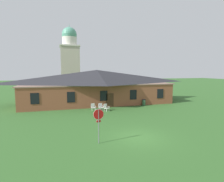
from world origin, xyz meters
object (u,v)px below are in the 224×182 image
at_px(stop_sign, 99,119).
at_px(lawn_chair_near_door, 101,107).
at_px(trash_bin, 144,102).
at_px(lawn_chair_by_porch, 93,107).
at_px(lawn_chair_left_end, 106,107).

relative_size(stop_sign, lawn_chair_near_door, 2.75).
height_order(stop_sign, lawn_chair_near_door, stop_sign).
bearing_deg(trash_bin, lawn_chair_by_porch, -171.73).
xyz_separation_m(stop_sign, trash_bin, (9.83, 12.43, -1.37)).
relative_size(stop_sign, trash_bin, 2.69).
xyz_separation_m(lawn_chair_near_door, trash_bin, (7.23, 1.33, -0.00)).
bearing_deg(lawn_chair_left_end, lawn_chair_by_porch, 155.91).
bearing_deg(lawn_chair_near_door, stop_sign, -103.17).
height_order(stop_sign, lawn_chair_left_end, stop_sign).
distance_m(stop_sign, lawn_chair_near_door, 11.48).
bearing_deg(stop_sign, trash_bin, 51.67).
xyz_separation_m(lawn_chair_near_door, lawn_chair_left_end, (0.62, -0.61, 0.00)).
height_order(lawn_chair_left_end, trash_bin, trash_bin).
distance_m(lawn_chair_by_porch, trash_bin, 8.36).
relative_size(lawn_chair_by_porch, trash_bin, 0.98).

